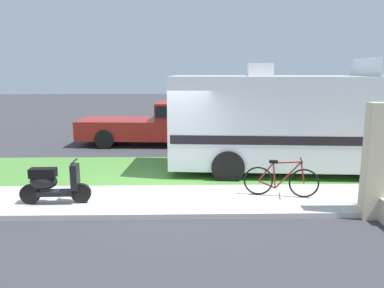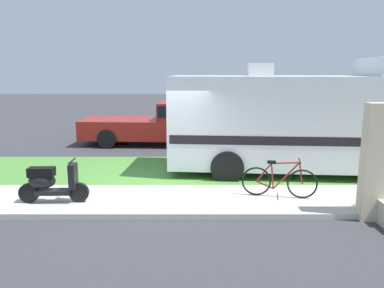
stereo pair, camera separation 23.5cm
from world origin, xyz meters
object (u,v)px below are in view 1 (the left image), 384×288
object	(u,v)px
motorhome_rv	(300,120)
scooter	(52,183)
bottle_green	(360,199)
bicycle	(281,180)
pickup_truck_near	(166,122)

from	to	relation	value
motorhome_rv	scooter	xyz separation A→B (m)	(-6.29, -2.80, -1.02)
motorhome_rv	bottle_green	world-z (taller)	motorhome_rv
motorhome_rv	bottle_green	bearing A→B (deg)	-80.97
scooter	bicycle	bearing A→B (deg)	4.06
motorhome_rv	bottle_green	distance (m)	3.35
pickup_truck_near	bottle_green	bearing A→B (deg)	-58.62
pickup_truck_near	bottle_green	size ratio (longest dim) A/B	21.24
pickup_truck_near	bottle_green	xyz separation A→B (m)	(4.62, -7.57, -0.71)
bottle_green	bicycle	bearing A→B (deg)	159.85
motorhome_rv	bicycle	world-z (taller)	motorhome_rv
bicycle	bottle_green	bearing A→B (deg)	-20.15
motorhome_rv	pickup_truck_near	size ratio (longest dim) A/B	1.26
bicycle	motorhome_rv	bearing A→B (deg)	65.04
scooter	bicycle	distance (m)	5.17
motorhome_rv	bicycle	xyz separation A→B (m)	(-1.13, -2.43, -1.09)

